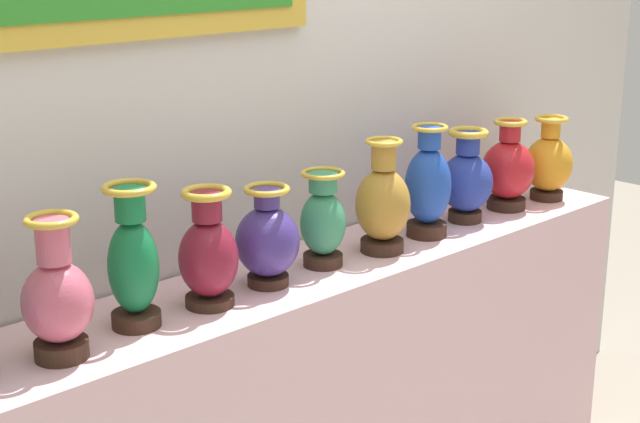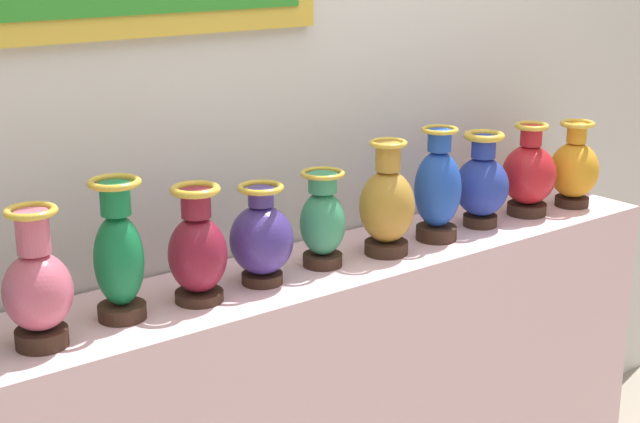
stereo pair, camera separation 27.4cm
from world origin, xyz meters
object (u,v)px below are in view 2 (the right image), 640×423
at_px(vase_ochre, 387,205).
at_px(vase_sapphire, 438,190).
at_px(vase_amber, 574,169).
at_px(vase_burgundy, 198,250).
at_px(vase_indigo, 262,238).
at_px(vase_rose, 38,288).
at_px(vase_cobalt, 482,183).
at_px(vase_jade, 322,222).
at_px(vase_emerald, 119,256).
at_px(vase_crimson, 529,174).

relative_size(vase_ochre, vase_sapphire, 0.97).
relative_size(vase_ochre, vase_amber, 1.15).
bearing_deg(vase_burgundy, vase_indigo, 2.43).
bearing_deg(vase_indigo, vase_rose, -177.27).
height_order(vase_rose, vase_cobalt, vase_rose).
bearing_deg(vase_jade, vase_emerald, -179.52).
relative_size(vase_rose, vase_amber, 1.12).
height_order(vase_jade, vase_amber, vase_amber).
bearing_deg(vase_emerald, vase_cobalt, -0.11).
relative_size(vase_rose, vase_emerald, 0.94).
distance_m(vase_indigo, vase_cobalt, 0.87).
distance_m(vase_cobalt, vase_crimson, 0.22).
relative_size(vase_emerald, vase_amber, 1.19).
bearing_deg(vase_amber, vase_sapphire, 178.56).
distance_m(vase_jade, vase_ochre, 0.22).
xyz_separation_m(vase_jade, vase_sapphire, (0.44, -0.02, 0.03)).
distance_m(vase_sapphire, vase_crimson, 0.44).
bearing_deg(vase_emerald, vase_rose, -170.59).
distance_m(vase_crimson, vase_amber, 0.21).
height_order(vase_burgundy, vase_indigo, vase_burgundy).
bearing_deg(vase_crimson, vase_emerald, 179.69).
bearing_deg(vase_rose, vase_ochre, 0.56).
relative_size(vase_sapphire, vase_amber, 1.18).
bearing_deg(vase_emerald, vase_burgundy, -4.06).
height_order(vase_ochre, vase_amber, vase_ochre).
relative_size(vase_jade, vase_crimson, 0.89).
distance_m(vase_ochre, vase_sapphire, 0.22).
distance_m(vase_emerald, vase_crimson, 1.51).
distance_m(vase_indigo, vase_ochre, 0.44).
bearing_deg(vase_ochre, vase_rose, -179.44).
distance_m(vase_emerald, vase_ochre, 0.86).
height_order(vase_jade, vase_sapphire, vase_sapphire).
distance_m(vase_rose, vase_sapphire, 1.29).
height_order(vase_ochre, vase_crimson, vase_ochre).
relative_size(vase_burgundy, vase_amber, 1.03).
height_order(vase_sapphire, vase_amber, vase_sapphire).
distance_m(vase_burgundy, vase_sapphire, 0.86).
bearing_deg(vase_ochre, vase_amber, -0.57).
xyz_separation_m(vase_ochre, vase_crimson, (0.66, 0.02, -0.01)).
relative_size(vase_emerald, vase_jade, 1.28).
bearing_deg(vase_sapphire, vase_ochre, -177.96).
distance_m(vase_rose, vase_jade, 0.86).
bearing_deg(vase_sapphire, vase_jade, 176.83).
xyz_separation_m(vase_indigo, vase_crimson, (1.09, -0.00, 0.01)).
bearing_deg(vase_rose, vase_sapphire, 0.81).
distance_m(vase_rose, vase_amber, 1.94).
distance_m(vase_ochre, vase_crimson, 0.66).
height_order(vase_emerald, vase_amber, vase_emerald).
bearing_deg(vase_jade, vase_indigo, -176.89).
height_order(vase_rose, vase_jade, vase_rose).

